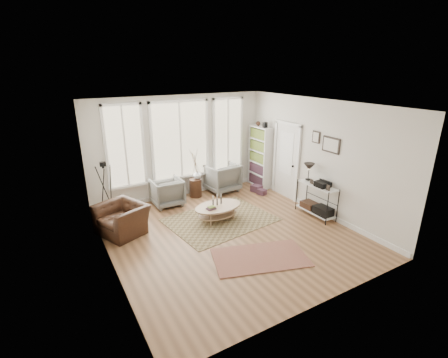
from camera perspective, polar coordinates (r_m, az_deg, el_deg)
room at (r=7.02m, az=1.06°, el=0.93°), size 5.50×5.54×2.90m
bay_window at (r=9.29m, az=-7.65°, el=6.50°), size 4.14×0.12×2.24m
door at (r=9.43m, az=10.89°, el=3.46°), size 0.09×1.06×2.22m
bookcase at (r=10.20m, az=6.35°, el=3.92°), size 0.31×0.85×2.06m
low_shelf at (r=8.51m, az=15.95°, el=-3.05°), size 0.38×1.08×1.30m
wall_art at (r=8.27m, az=17.65°, el=6.08°), size 0.04×0.88×0.44m
rug_main at (r=8.15m, az=-0.65°, el=-7.16°), size 2.70×2.16×0.01m
rug_runner at (r=6.72m, az=6.38°, el=-13.50°), size 2.09×1.56×0.01m
coffee_table at (r=8.02m, az=-1.08°, el=-5.28°), size 1.28×0.86×0.56m
armchair_left at (r=9.02m, az=-10.00°, el=-2.24°), size 0.81×0.83×0.75m
armchair_right at (r=9.87m, az=-0.49°, el=0.33°), size 1.01×1.03×0.86m
side_table at (r=9.36m, az=-5.10°, el=1.03°), size 0.36×0.36×1.49m
vase at (r=9.43m, az=-4.73°, el=0.79°), size 0.30×0.30×0.24m
accent_chair at (r=7.79m, az=-17.52°, el=-6.71°), size 1.32×1.25×0.68m
tripod_camera at (r=8.55m, az=-19.98°, el=-2.24°), size 0.51×0.51×1.45m
book_stack_near at (r=9.94m, az=5.73°, el=-1.67°), size 0.34×0.38×0.20m
book_stack_far at (r=9.74m, az=6.64°, el=-2.26°), size 0.25×0.29×0.16m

